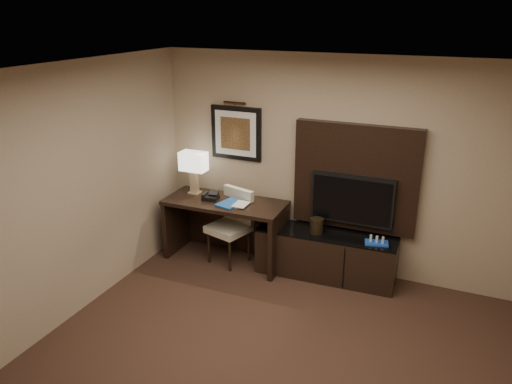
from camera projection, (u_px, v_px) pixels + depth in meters
The scene contains 16 objects.
ceiling at pixel (248, 81), 3.49m from camera, with size 4.50×5.00×0.01m, color silver.
wall_back at pixel (333, 167), 6.11m from camera, with size 4.50×0.01×2.70m, color tan.
wall_left at pixel (37, 210), 4.81m from camera, with size 0.01×5.00×2.70m, color tan.
desk at pixel (226, 231), 6.57m from camera, with size 1.57×0.67×0.84m, color black.
credenza at pixel (326, 255), 6.20m from camera, with size 1.71×0.48×0.59m, color black.
tv_wall_panel at pixel (355, 177), 5.98m from camera, with size 1.50×0.12×1.30m, color black.
tv at pixel (352, 200), 5.98m from camera, with size 1.00×0.08×0.60m, color black.
artwork at pixel (236, 133), 6.48m from camera, with size 0.70×0.04×0.70m, color black.
picture_light at pixel (234, 103), 6.30m from camera, with size 0.04×0.04×0.30m, color #3A2312.
desk_chair at pixel (229, 228), 6.50m from camera, with size 0.47×0.54×0.98m, color beige, non-canonical shape.
table_lamp at pixel (194, 173), 6.61m from camera, with size 0.34×0.19×0.55m, color tan, non-canonical shape.
desk_phone at pixel (211, 196), 6.47m from camera, with size 0.20×0.18×0.10m, color black, non-canonical shape.
blue_folder at pixel (230, 204), 6.32m from camera, with size 0.24×0.33×0.02m, color #174E9B.
book at pixel (234, 196), 6.27m from camera, with size 0.18×0.02×0.24m, color gray.
ice_bucket at pixel (317, 226), 6.08m from camera, with size 0.17×0.17×0.18m, color black.
minibar_tray at pixel (377, 240), 5.81m from camera, with size 0.27×0.16×0.10m, color #1B49B1, non-canonical shape.
Camera 1 is at (1.47, -3.23, 3.18)m, focal length 35.00 mm.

